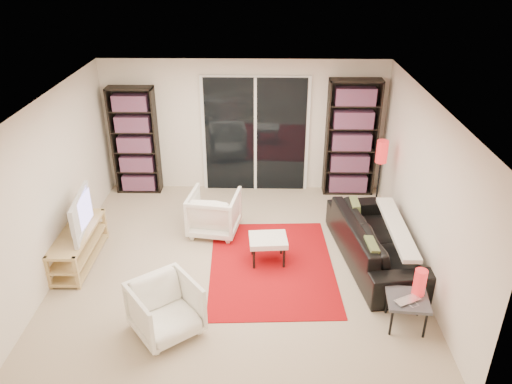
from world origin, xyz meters
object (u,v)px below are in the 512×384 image
bookshelf_left (135,141)px  armchair_back (214,212)px  tv_stand (79,246)px  armchair_front (166,309)px  ottoman (268,241)px  side_table (408,301)px  bookshelf_right (351,138)px  floor_lamp (381,160)px  sofa (376,241)px

bookshelf_left → armchair_back: (1.53, -1.47, -0.63)m
tv_stand → armchair_front: 2.09m
ottoman → side_table: size_ratio=1.07×
bookshelf_right → floor_lamp: bearing=-69.7°
bookshelf_left → tv_stand: 2.46m
floor_lamp → side_table: bearing=-93.4°
armchair_front → floor_lamp: 4.20m
bookshelf_left → floor_lamp: bookshelf_left is taller
side_table → floor_lamp: 2.78m
bookshelf_right → tv_stand: (-4.19, -2.33, -0.79)m
tv_stand → armchair_front: size_ratio=1.86×
tv_stand → ottoman: 2.72m
sofa → armchair_front: (-2.75, -1.53, 0.01)m
tv_stand → floor_lamp: bearing=17.4°
bookshelf_left → armchair_back: 2.21m
floor_lamp → ottoman: bearing=-142.8°
side_table → tv_stand: bearing=163.8°
bookshelf_left → ottoman: 3.36m
bookshelf_right → side_table: size_ratio=3.97×
armchair_back → side_table: bearing=148.5°
bookshelf_right → sofa: (0.07, -2.23, -0.73)m
tv_stand → floor_lamp: (4.53, 1.42, 0.77)m
bookshelf_left → armchair_front: (1.18, -3.76, -0.64)m
tv_stand → ottoman: size_ratio=2.42×
bookshelf_right → side_table: bookshelf_right is taller
tv_stand → side_table: (4.37, -1.27, 0.09)m
armchair_front → armchair_back: bearing=43.5°
bookshelf_right → tv_stand: bearing=-151.0°
ottoman → sofa: bearing=2.0°
tv_stand → floor_lamp: 4.81m
bookshelf_left → bookshelf_right: 3.85m
bookshelf_left → tv_stand: size_ratio=1.42×
bookshelf_right → floor_lamp: bookshelf_right is taller
bookshelf_left → tv_stand: bearing=-98.4°
sofa → floor_lamp: floor_lamp is taller
bookshelf_right → side_table: 3.67m
bookshelf_left → side_table: bookshelf_left is taller
tv_stand → armchair_front: armchair_front is taller
tv_stand → sofa: bearing=1.3°
ottoman → floor_lamp: (1.81, 1.37, 0.69)m
bookshelf_right → ottoman: 2.81m
bookshelf_left → ottoman: bookshelf_left is taller
sofa → floor_lamp: size_ratio=1.64×
bookshelf_left → armchair_back: size_ratio=2.55×
tv_stand → floor_lamp: size_ratio=1.01×
side_table → floor_lamp: (0.16, 2.69, 0.68)m
ottoman → bookshelf_right: bearing=57.2°
tv_stand → side_table: 4.55m
ottoman → floor_lamp: size_ratio=0.42×
tv_stand → bookshelf_right: bearing=29.0°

